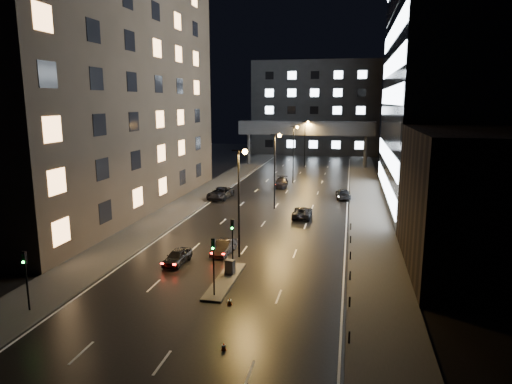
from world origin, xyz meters
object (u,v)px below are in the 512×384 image
car_away_c (220,193)px  car_toward_b (343,194)px  car_away_d (281,182)px  car_away_a (177,257)px  car_toward_a (302,212)px  car_away_b (224,247)px  utility_cabinet (230,267)px

car_away_c → car_toward_b: 18.40m
car_away_c → car_toward_b: bearing=16.3°
car_away_c → car_away_d: bearing=61.3°
car_away_a → car_toward_b: (14.00, 31.46, 0.05)m
car_away_c → car_away_d: (7.50, 11.54, -0.07)m
car_away_a → car_away_c: size_ratio=0.66×
car_toward_a → car_toward_b: 13.48m
car_toward_a → car_toward_b: bearing=-111.5°
car_away_b → car_away_d: size_ratio=0.78×
car_away_c → car_away_d: car_away_c is taller
utility_cabinet → car_away_a: bearing=174.3°
car_away_a → car_away_b: size_ratio=0.96×
car_away_b → car_away_c: car_away_c is taller
car_away_d → car_toward_a: (5.71, -20.31, -0.08)m
car_toward_b → utility_cabinet: (-8.67, -33.13, 0.02)m
car_away_a → car_away_b: car_away_b is taller
car_away_a → car_away_d: car_away_d is taller
car_away_b → car_toward_b: bearing=73.6°
car_away_c → utility_cabinet: 30.75m
car_toward_a → utility_cabinet: bearing=78.6°
car_toward_b → utility_cabinet: size_ratio=4.19×
car_away_a → car_away_b: 4.82m
car_away_a → car_toward_b: car_toward_b is taller
car_away_c → car_toward_b: size_ratio=1.20×
car_away_c → car_away_a: bearing=-77.4°
car_away_b → car_away_d: car_away_d is taller
car_away_c → car_toward_a: size_ratio=1.22×
car_away_a → car_away_c: 27.91m
car_away_b → car_away_d: bearing=94.2°
car_away_b → utility_cabinet: car_away_b is taller
car_away_b → car_toward_b: size_ratio=0.82×
car_away_b → car_away_c: size_ratio=0.68×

